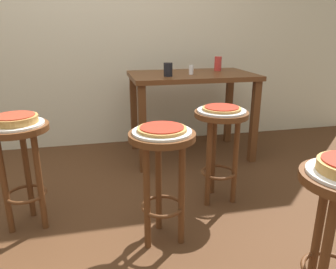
{
  "coord_description": "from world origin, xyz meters",
  "views": [
    {
      "loc": [
        0.01,
        -1.69,
        1.15
      ],
      "look_at": [
        0.4,
        0.02,
        0.57
      ],
      "focal_mm": 34.61,
      "sensor_mm": 36.0,
      "label": 1
    }
  ],
  "objects_px": {
    "pizza_rear": "(222,108)",
    "stool_middle": "(162,164)",
    "serving_plate_leftside": "(16,124)",
    "pizza_leftside": "(15,119)",
    "dining_table": "(192,87)",
    "condiment_shaker": "(191,70)",
    "cup_far_edge": "(218,64)",
    "pizza_middle": "(162,129)",
    "stool_leftside": "(20,154)",
    "cup_near_edge": "(168,70)",
    "serving_plate_rear": "(222,111)",
    "serving_plate_middle": "(162,132)",
    "stool_rear": "(220,137)"
  },
  "relations": [
    {
      "from": "stool_middle",
      "to": "stool_rear",
      "type": "distance_m",
      "value": 0.59
    },
    {
      "from": "pizza_middle",
      "to": "serving_plate_leftside",
      "type": "relative_size",
      "value": 0.84
    },
    {
      "from": "stool_middle",
      "to": "pizza_leftside",
      "type": "bearing_deg",
      "value": 157.44
    },
    {
      "from": "serving_plate_middle",
      "to": "serving_plate_leftside",
      "type": "height_order",
      "value": "same"
    },
    {
      "from": "pizza_leftside",
      "to": "dining_table",
      "type": "height_order",
      "value": "dining_table"
    },
    {
      "from": "stool_middle",
      "to": "condiment_shaker",
      "type": "relative_size",
      "value": 7.85
    },
    {
      "from": "stool_middle",
      "to": "dining_table",
      "type": "distance_m",
      "value": 1.35
    },
    {
      "from": "pizza_middle",
      "to": "pizza_rear",
      "type": "height_order",
      "value": "same"
    },
    {
      "from": "stool_leftside",
      "to": "condiment_shaker",
      "type": "bearing_deg",
      "value": 33.67
    },
    {
      "from": "serving_plate_middle",
      "to": "stool_rear",
      "type": "height_order",
      "value": "serving_plate_middle"
    },
    {
      "from": "stool_rear",
      "to": "pizza_rear",
      "type": "distance_m",
      "value": 0.2
    },
    {
      "from": "pizza_rear",
      "to": "condiment_shaker",
      "type": "relative_size",
      "value": 3.07
    },
    {
      "from": "pizza_leftside",
      "to": "cup_far_edge",
      "type": "height_order",
      "value": "cup_far_edge"
    },
    {
      "from": "stool_middle",
      "to": "serving_plate_rear",
      "type": "distance_m",
      "value": 0.61
    },
    {
      "from": "condiment_shaker",
      "to": "serving_plate_middle",
      "type": "bearing_deg",
      "value": -113.35
    },
    {
      "from": "pizza_leftside",
      "to": "serving_plate_leftside",
      "type": "bearing_deg",
      "value": -26.57
    },
    {
      "from": "dining_table",
      "to": "cup_far_edge",
      "type": "bearing_deg",
      "value": 24.4
    },
    {
      "from": "stool_middle",
      "to": "cup_far_edge",
      "type": "bearing_deg",
      "value": 58.88
    },
    {
      "from": "serving_plate_rear",
      "to": "dining_table",
      "type": "height_order",
      "value": "dining_table"
    },
    {
      "from": "pizza_middle",
      "to": "stool_leftside",
      "type": "distance_m",
      "value": 0.85
    },
    {
      "from": "pizza_rear",
      "to": "cup_near_edge",
      "type": "xyz_separation_m",
      "value": [
        -0.19,
        0.73,
        0.17
      ]
    },
    {
      "from": "stool_leftside",
      "to": "serving_plate_middle",
      "type": "bearing_deg",
      "value": -22.56
    },
    {
      "from": "serving_plate_rear",
      "to": "cup_far_edge",
      "type": "distance_m",
      "value": 1.09
    },
    {
      "from": "pizza_rear",
      "to": "cup_far_edge",
      "type": "relative_size",
      "value": 1.92
    },
    {
      "from": "stool_middle",
      "to": "serving_plate_leftside",
      "type": "xyz_separation_m",
      "value": [
        -0.76,
        0.32,
        0.18
      ]
    },
    {
      "from": "stool_middle",
      "to": "serving_plate_leftside",
      "type": "relative_size",
      "value": 2.09
    },
    {
      "from": "serving_plate_rear",
      "to": "cup_far_edge",
      "type": "xyz_separation_m",
      "value": [
        0.36,
        1.01,
        0.19
      ]
    },
    {
      "from": "stool_leftside",
      "to": "cup_far_edge",
      "type": "bearing_deg",
      "value": 33.39
    },
    {
      "from": "stool_middle",
      "to": "serving_plate_middle",
      "type": "xyz_separation_m",
      "value": [
        0.0,
        0.0,
        0.18
      ]
    },
    {
      "from": "pizza_rear",
      "to": "stool_middle",
      "type": "bearing_deg",
      "value": -142.85
    },
    {
      "from": "serving_plate_rear",
      "to": "cup_near_edge",
      "type": "xyz_separation_m",
      "value": [
        -0.19,
        0.73,
        0.18
      ]
    },
    {
      "from": "pizza_middle",
      "to": "condiment_shaker",
      "type": "distance_m",
      "value": 1.27
    },
    {
      "from": "dining_table",
      "to": "cup_near_edge",
      "type": "distance_m",
      "value": 0.34
    },
    {
      "from": "stool_rear",
      "to": "condiment_shaker",
      "type": "relative_size",
      "value": 7.85
    },
    {
      "from": "serving_plate_middle",
      "to": "stool_rear",
      "type": "distance_m",
      "value": 0.61
    },
    {
      "from": "stool_rear",
      "to": "serving_plate_rear",
      "type": "relative_size",
      "value": 2.03
    },
    {
      "from": "stool_rear",
      "to": "cup_far_edge",
      "type": "distance_m",
      "value": 1.13
    },
    {
      "from": "pizza_middle",
      "to": "condiment_shaker",
      "type": "bearing_deg",
      "value": 66.65
    },
    {
      "from": "serving_plate_rear",
      "to": "condiment_shaker",
      "type": "bearing_deg",
      "value": 87.6
    },
    {
      "from": "stool_leftside",
      "to": "dining_table",
      "type": "bearing_deg",
      "value": 35.22
    },
    {
      "from": "serving_plate_leftside",
      "to": "cup_far_edge",
      "type": "height_order",
      "value": "cup_far_edge"
    },
    {
      "from": "stool_middle",
      "to": "serving_plate_middle",
      "type": "relative_size",
      "value": 2.07
    },
    {
      "from": "stool_leftside",
      "to": "pizza_rear",
      "type": "xyz_separation_m",
      "value": [
        1.23,
        0.04,
        0.2
      ]
    },
    {
      "from": "stool_leftside",
      "to": "dining_table",
      "type": "height_order",
      "value": "dining_table"
    },
    {
      "from": "pizza_leftside",
      "to": "pizza_rear",
      "type": "bearing_deg",
      "value": 1.7
    },
    {
      "from": "serving_plate_middle",
      "to": "cup_far_edge",
      "type": "distance_m",
      "value": 1.6
    },
    {
      "from": "stool_leftside",
      "to": "pizza_rear",
      "type": "distance_m",
      "value": 1.25
    },
    {
      "from": "pizza_middle",
      "to": "cup_far_edge",
      "type": "xyz_separation_m",
      "value": [
        0.82,
        1.36,
        0.18
      ]
    },
    {
      "from": "pizza_middle",
      "to": "cup_far_edge",
      "type": "bearing_deg",
      "value": 58.88
    },
    {
      "from": "serving_plate_middle",
      "to": "serving_plate_rear",
      "type": "height_order",
      "value": "same"
    }
  ]
}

